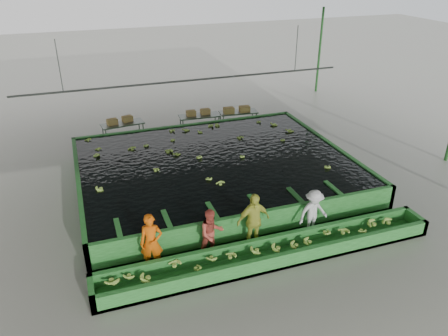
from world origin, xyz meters
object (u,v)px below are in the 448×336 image
object	(u,v)px
worker_a	(151,242)
box_stack_right	(237,112)
worker_d	(313,212)
packing_table_mid	(200,124)
worker_b	(211,233)
sorting_trough	(272,253)
worker_c	(253,221)
packing_table_left	(123,132)
box_stack_left	(120,123)
flotation_tank	(215,170)
packing_table_right	(238,120)
box_stack_mid	(198,115)

from	to	relation	value
worker_a	box_stack_right	distance (m)	10.90
worker_d	packing_table_mid	world-z (taller)	worker_d
worker_b	sorting_trough	bearing A→B (deg)	-31.67
worker_d	worker_c	bearing A→B (deg)	176.14
worker_c	packing_table_left	bearing A→B (deg)	99.94
packing_table_mid	box_stack_left	size ratio (longest dim) A/B	1.64
worker_a	packing_table_left	bearing A→B (deg)	98.14
sorting_trough	worker_c	size ratio (longest dim) A/B	5.66
worker_c	flotation_tank	bearing A→B (deg)	81.65
packing_table_left	packing_table_mid	size ratio (longest dim) A/B	0.98
packing_table_left	box_stack_left	distance (m)	0.45
flotation_tank	packing_table_right	bearing A→B (deg)	60.11
flotation_tank	packing_table_mid	distance (m)	5.02
worker_d	box_stack_mid	size ratio (longest dim) A/B	1.31
flotation_tank	packing_table_left	xyz separation A→B (m)	(-2.75, 5.12, -0.02)
worker_c	box_stack_mid	bearing A→B (deg)	78.54
worker_d	packing_table_left	size ratio (longest dim) A/B	0.80
worker_b	packing_table_right	world-z (taller)	worker_b
sorting_trough	packing_table_mid	world-z (taller)	packing_table_mid
box_stack_mid	worker_c	bearing A→B (deg)	-96.60
box_stack_mid	packing_table_right	bearing A→B (deg)	-2.39
worker_a	box_stack_mid	bearing A→B (deg)	77.58
worker_d	box_stack_right	distance (m)	9.19
box_stack_mid	flotation_tank	bearing A→B (deg)	-99.23
flotation_tank	packing_table_right	size ratio (longest dim) A/B	5.42
worker_d	packing_table_right	world-z (taller)	worker_d
worker_d	box_stack_right	world-z (taller)	worker_d
box_stack_right	worker_d	bearing A→B (deg)	-96.18
worker_a	packing_table_mid	bearing A→B (deg)	77.25
sorting_trough	packing_table_left	bearing A→B (deg)	105.07
box_stack_mid	box_stack_right	bearing A→B (deg)	-5.33
sorting_trough	box_stack_left	size ratio (longest dim) A/B	8.50
sorting_trough	worker_a	distance (m)	3.39
flotation_tank	box_stack_mid	size ratio (longest dim) A/B	8.73
box_stack_left	box_stack_right	world-z (taller)	box_stack_left
worker_b	worker_a	bearing A→B (deg)	175.83
sorting_trough	box_stack_right	xyz separation A→B (m)	(2.71, 9.94, 0.59)
sorting_trough	box_stack_mid	distance (m)	10.16
worker_d	box_stack_mid	world-z (taller)	worker_d
sorting_trough	box_stack_right	world-z (taller)	box_stack_right
sorting_trough	worker_d	xyz separation A→B (m)	(1.72, 0.80, 0.50)
box_stack_right	worker_b	bearing A→B (deg)	-114.92
sorting_trough	flotation_tank	bearing A→B (deg)	90.00
worker_b	worker_c	distance (m)	1.28
packing_table_left	sorting_trough	bearing A→B (deg)	-74.93
packing_table_mid	box_stack_left	bearing A→B (deg)	176.32
worker_c	box_stack_left	xyz separation A→B (m)	(-2.58, 9.49, -0.02)
worker_b	box_stack_left	bearing A→B (deg)	93.65
worker_a	box_stack_left	xyz separation A→B (m)	(0.40, 9.49, 0.02)
worker_b	packing_table_left	bearing A→B (deg)	93.18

